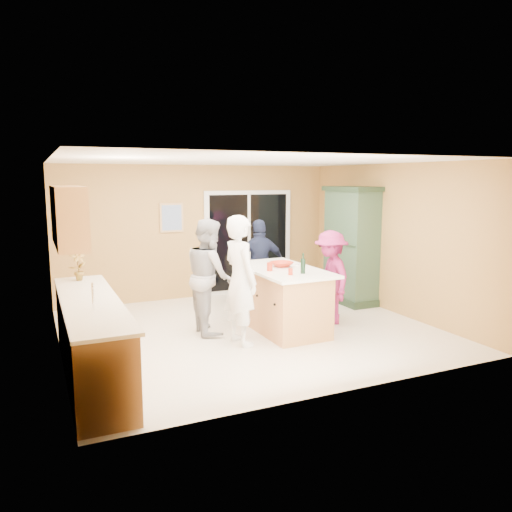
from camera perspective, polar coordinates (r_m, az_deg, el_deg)
name	(u,v)px	position (r m, az deg, el deg)	size (l,w,h in m)	color
floor	(250,330)	(7.86, -0.70, -8.49)	(5.50, 5.50, 0.00)	beige
ceiling	(250,161)	(7.51, -0.74, 10.82)	(5.50, 5.00, 0.10)	white
wall_back	(199,232)	(9.90, -6.53, 2.76)	(5.50, 0.10, 2.60)	tan
wall_front	(343,277)	(5.41, 9.94, -2.41)	(5.50, 0.10, 2.60)	tan
wall_left	(55,260)	(6.96, -21.96, -0.41)	(0.10, 5.00, 2.60)	tan
wall_right	(394,239)	(9.02, 15.51, 1.90)	(0.10, 5.00, 2.60)	tan
left_cabinet_run	(92,343)	(6.15, -18.21, -9.42)	(0.65, 3.05, 1.24)	#BA7A48
upper_cabinets	(68,216)	(6.71, -20.67, 4.29)	(0.35, 1.60, 0.75)	#BA7A48
sliding_door	(249,242)	(10.26, -0.85, 1.63)	(1.90, 0.07, 2.10)	silver
framed_picture	(172,218)	(9.70, -9.62, 4.34)	(0.46, 0.04, 0.56)	tan
kitchen_island	(282,301)	(7.80, 3.00, -5.14)	(1.03, 1.87, 0.97)	#BA7A48
green_hutch	(351,246)	(9.60, 10.85, 1.08)	(0.63, 1.20, 2.20)	#1E311E
woman_white	(240,280)	(7.03, -1.80, -2.80)	(0.67, 0.44, 1.84)	white
woman_grey	(209,276)	(7.63, -5.34, -2.27)	(0.85, 0.66, 1.75)	#99999C
woman_navy	(260,265)	(8.87, 0.47, -1.05)	(0.96, 0.40, 1.63)	#1A1C39
woman_magenta	(331,277)	(8.15, 8.52, -2.44)	(0.98, 0.56, 1.52)	#93205C
serving_bowl	(282,264)	(7.81, 2.96, -0.94)	(0.33, 0.33, 0.08)	#AB2713
tulip_vase	(78,266)	(7.31, -19.66, -1.04)	(0.22, 0.15, 0.42)	#AF3211
tumbler_near	(270,267)	(7.46, 1.58, -1.23)	(0.09, 0.09, 0.13)	#AB2713
tumbler_far	(290,272)	(7.15, 3.96, -1.80)	(0.07, 0.07, 0.10)	#AB2713
wine_bottle	(303,266)	(7.27, 5.39, -1.10)	(0.07, 0.07, 0.30)	black
white_plate	(291,264)	(8.07, 4.03, -0.87)	(0.24, 0.24, 0.02)	silver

